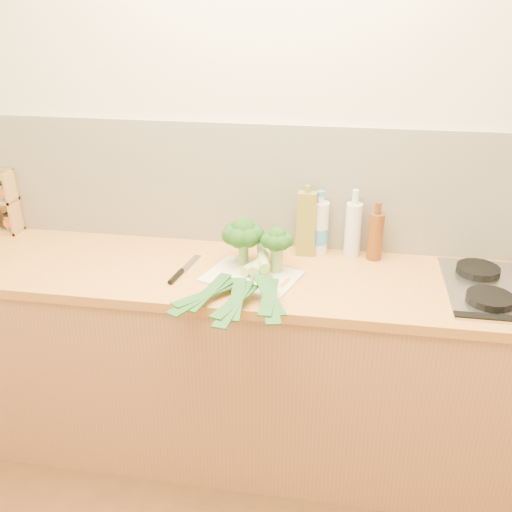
{
  "coord_description": "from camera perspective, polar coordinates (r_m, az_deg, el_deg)",
  "views": [
    {
      "loc": [
        0.33,
        -0.84,
        1.93
      ],
      "look_at": [
        0.01,
        1.1,
        1.02
      ],
      "focal_mm": 40.0,
      "sensor_mm": 36.0,
      "label": 1
    }
  ],
  "objects": [
    {
      "name": "leek_mid",
      "position": [
        2.21,
        -0.15,
        -1.5
      ],
      "size": [
        0.14,
        0.71,
        0.04
      ],
      "rotation": [
        0.0,
        0.0,
        -0.1
      ],
      "color": "white",
      "rests_on": "chopping_board"
    },
    {
      "name": "broccoli_right",
      "position": [
        2.25,
        2.11,
        1.5
      ],
      "size": [
        0.13,
        0.13,
        0.19
      ],
      "color": "#82A25E",
      "rests_on": "chopping_board"
    },
    {
      "name": "amber_bottle",
      "position": [
        2.44,
        11.86,
        2.02
      ],
      "size": [
        0.06,
        0.06,
        0.25
      ],
      "color": "#623312",
      "rests_on": "counter"
    },
    {
      "name": "oil_tin",
      "position": [
        2.42,
        5.06,
        3.25
      ],
      "size": [
        0.08,
        0.05,
        0.31
      ],
      "color": "olive",
      "rests_on": "counter"
    },
    {
      "name": "room_shell",
      "position": [
        2.47,
        1.35,
        6.92
      ],
      "size": [
        3.5,
        3.5,
        3.5
      ],
      "color": "beige",
      "rests_on": "ground"
    },
    {
      "name": "broccoli_left",
      "position": [
        2.3,
        -1.29,
        2.25
      ],
      "size": [
        0.17,
        0.17,
        0.2
      ],
      "color": "#82A25E",
      "rests_on": "chopping_board"
    },
    {
      "name": "counter",
      "position": [
        2.54,
        0.22,
        -10.76
      ],
      "size": [
        3.2,
        0.62,
        0.9
      ],
      "color": "#B2774A",
      "rests_on": "ground"
    },
    {
      "name": "chefs_knife",
      "position": [
        2.31,
        -7.63,
        -1.7
      ],
      "size": [
        0.07,
        0.29,
        0.02
      ],
      "rotation": [
        0.0,
        0.0,
        -0.14
      ],
      "color": "silver",
      "rests_on": "counter"
    },
    {
      "name": "water_bottle",
      "position": [
        2.46,
        6.35,
        2.69
      ],
      "size": [
        0.08,
        0.08,
        0.26
      ],
      "color": "silver",
      "rests_on": "counter"
    },
    {
      "name": "chopping_board",
      "position": [
        2.26,
        -0.43,
        -2.08
      ],
      "size": [
        0.41,
        0.35,
        0.01
      ],
      "primitive_type": "cube",
      "rotation": [
        0.0,
        0.0,
        -0.3
      ],
      "color": "silver",
      "rests_on": "counter"
    },
    {
      "name": "leek_back",
      "position": [
        2.17,
        0.9,
        -1.43
      ],
      "size": [
        0.2,
        0.64,
        0.04
      ],
      "rotation": [
        0.0,
        0.0,
        0.22
      ],
      "color": "white",
      "rests_on": "chopping_board"
    },
    {
      "name": "glass_bottle",
      "position": [
        2.45,
        9.68,
        2.73
      ],
      "size": [
        0.07,
        0.07,
        0.29
      ],
      "color": "silver",
      "rests_on": "counter"
    },
    {
      "name": "leek_front",
      "position": [
        2.24,
        -1.22,
        -1.59
      ],
      "size": [
        0.34,
        0.62,
        0.04
      ],
      "rotation": [
        0.0,
        0.0,
        -0.46
      ],
      "color": "white",
      "rests_on": "chopping_board"
    }
  ]
}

